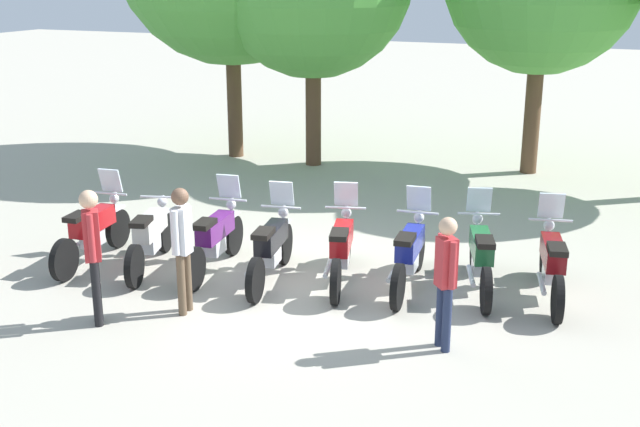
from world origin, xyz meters
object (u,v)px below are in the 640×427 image
object	(u,v)px
motorcycle_6	(481,256)
motorcycle_3	(271,247)
motorcycle_0	(93,230)
motorcycle_4	(341,248)
motorcycle_1	(150,236)
motorcycle_7	(552,263)
motorcycle_5	(409,253)
person_2	(92,246)
motorcycle_2	(215,238)
person_0	(182,241)
person_1	(446,273)

from	to	relation	value
motorcycle_6	motorcycle_3	bearing A→B (deg)	88.49
motorcycle_0	motorcycle_4	size ratio (longest dim) A/B	1.02
motorcycle_1	motorcycle_7	bearing A→B (deg)	-95.92
motorcycle_6	motorcycle_7	distance (m)	0.98
motorcycle_5	person_2	size ratio (longest dim) A/B	1.22
motorcycle_2	motorcycle_7	size ratio (longest dim) A/B	1.01
motorcycle_4	motorcycle_7	bearing A→B (deg)	-94.77
motorcycle_0	motorcycle_1	bearing A→B (deg)	-88.59
motorcycle_3	person_0	distance (m)	1.66
motorcycle_4	person_1	xyz separation A→B (m)	(1.91, -1.56, 0.45)
person_2	person_0	bearing A→B (deg)	3.17
motorcycle_2	motorcycle_5	bearing A→B (deg)	-88.24
motorcycle_5	motorcycle_6	size ratio (longest dim) A/B	1.03
motorcycle_4	person_2	bearing A→B (deg)	121.67
motorcycle_4	person_2	xyz separation A→B (m)	(-2.40, -2.56, 0.55)
motorcycle_4	motorcycle_6	bearing A→B (deg)	-91.85
motorcycle_4	motorcycle_5	bearing A→B (deg)	-95.33
motorcycle_1	motorcycle_7	xyz separation A→B (m)	(5.82, 1.11, 0.01)
motorcycle_4	person_1	distance (m)	2.50
motorcycle_1	person_1	size ratio (longest dim) A/B	1.28
motorcycle_5	person_1	distance (m)	2.01
motorcycle_1	person_1	distance (m)	4.94
person_2	motorcycle_2	bearing A→B (deg)	41.54
motorcycle_1	motorcycle_4	size ratio (longest dim) A/B	0.99
motorcycle_5	motorcycle_7	world-z (taller)	same
person_0	person_2	distance (m)	1.13
motorcycle_6	person_2	size ratio (longest dim) A/B	1.18
motorcycle_2	motorcycle_7	distance (m)	4.92
motorcycle_4	motorcycle_0	bearing A→B (deg)	85.17
motorcycle_4	person_1	bearing A→B (deg)	-144.37
motorcycle_0	motorcycle_6	bearing A→B (deg)	-84.95
person_0	person_2	size ratio (longest dim) A/B	0.96
motorcycle_0	motorcycle_4	xyz separation A→B (m)	(3.88, 0.71, 0.00)
motorcycle_6	motorcycle_7	world-z (taller)	same
person_2	person_1	bearing A→B (deg)	-23.88
motorcycle_2	motorcycle_1	bearing A→B (deg)	98.90
motorcycle_3	motorcycle_7	xyz separation A→B (m)	(3.88, 0.89, 0.00)
motorcycle_1	person_2	size ratio (longest dim) A/B	1.19
motorcycle_0	motorcycle_6	world-z (taller)	same
motorcycle_1	motorcycle_2	size ratio (longest dim) A/B	0.97
person_1	person_2	world-z (taller)	person_2
motorcycle_1	motorcycle_2	bearing A→B (deg)	-90.54
motorcycle_1	motorcycle_3	bearing A→B (deg)	-100.19
motorcycle_7	person_1	bearing A→B (deg)	141.52
motorcycle_0	motorcycle_2	bearing A→B (deg)	-84.27
person_1	motorcycle_4	bearing A→B (deg)	100.24
person_0	person_2	world-z (taller)	person_2
motorcycle_7	person_2	size ratio (longest dim) A/B	1.20
motorcycle_3	motorcycle_4	distance (m)	1.03
person_0	motorcycle_5	bearing A→B (deg)	35.50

